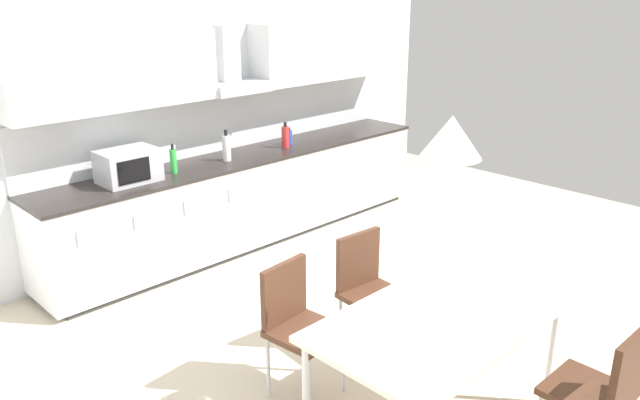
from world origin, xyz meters
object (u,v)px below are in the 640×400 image
Objects in this scene: chair_far_left at (296,316)px; chair_near_right at (605,385)px; pendant_lamp at (451,137)px; bottle_green at (173,161)px; dining_table at (438,324)px; microwave at (128,166)px; chair_far_right at (367,282)px; bottle_blue at (289,137)px; bottle_white at (227,148)px; bottle_red at (285,137)px.

chair_far_left is 1.78m from chair_near_right.
pendant_lamp is at bearing 111.72° from chair_near_right.
bottle_green reaches higher than chair_near_right.
dining_table is 1.69× the size of chair_far_left.
microwave is 0.55× the size of chair_far_left.
chair_near_right is 2.72× the size of pendant_lamp.
bottle_green is 2.20m from chair_far_right.
chair_near_right is 1.52m from pendant_lamp.
dining_table is at bearing -67.69° from chair_far_left.
chair_far_right is (0.18, -2.14, -0.48)m from bottle_green.
bottle_green is 1.46× the size of bottle_blue.
microwave is 3.11m from pendant_lamp.
bottle_blue is 3.42m from dining_table.
chair_far_right is 1.65m from chair_near_right.
chair_near_right is (0.17, -3.79, -0.48)m from bottle_green.
chair_near_right is at bearing -68.28° from pendant_lamp.
chair_near_right is at bearing -68.28° from dining_table.
microwave is 1.81× the size of bottle_green.
bottle_green is 3.83m from chair_near_right.
bottle_white is at bearing 0.53° from bottle_green.
microwave is 1.61× the size of bottle_white.
chair_far_left is at bearing 112.31° from dining_table.
bottle_blue is 0.12× the size of dining_table.
bottle_blue is at bearing 72.03° from chair_near_right.
chair_far_left is at bearing 112.31° from pendant_lamp.
bottle_red is 3.98m from chair_near_right.
pendant_lamp is at bearing -112.23° from chair_far_right.
bottle_white reaches higher than chair_far_left.
pendant_lamp reaches higher than bottle_white.
bottle_green reaches higher than chair_far_right.
bottle_red is 3.32m from dining_table.
chair_near_right is at bearing -107.97° from bottle_blue.
chair_far_right is at bearing -118.02° from bottle_red.
pendant_lamp reaches higher than bottle_blue.
bottle_blue reaches higher than chair_near_right.
chair_far_right is at bearing 0.01° from chair_far_left.
dining_table is 1.69× the size of chair_near_right.
bottle_red is at bearing -150.06° from bottle_blue.
bottle_blue is at bearing 62.43° from dining_table.
bottle_red is at bearing -0.44° from bottle_green.
chair_far_right is (-1.13, -2.13, -0.48)m from bottle_red.
chair_far_left is at bearing -116.69° from bottle_white.
pendant_lamp is at bearing -67.69° from chair_far_left.
dining_table is (-0.16, -2.97, -0.33)m from bottle_green.
bottle_green is 3.07m from pendant_lamp.
dining_table is (0.25, -3.02, -0.36)m from microwave.
chair_far_left is at bearing -103.00° from bottle_green.
bottle_white is at bearing 178.78° from bottle_red.
chair_far_right is 0.68m from chair_far_left.
pendant_lamp is at bearing -116.46° from bottle_red.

